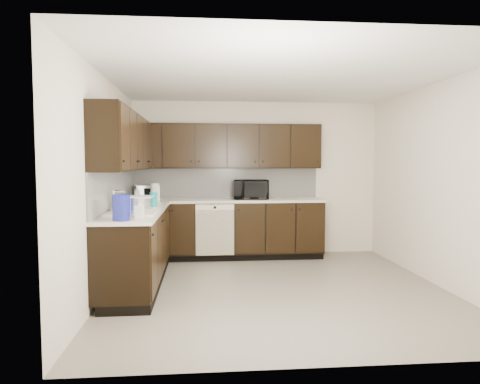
% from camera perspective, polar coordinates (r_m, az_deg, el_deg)
% --- Properties ---
extents(floor, '(4.00, 4.00, 0.00)m').
position_cam_1_polar(floor, '(5.30, 4.88, -12.68)').
color(floor, gray).
rests_on(floor, ground).
extents(ceiling, '(4.00, 4.00, 0.00)m').
position_cam_1_polar(ceiling, '(5.17, 5.05, 14.92)').
color(ceiling, white).
rests_on(ceiling, wall_back).
extents(wall_back, '(4.00, 0.02, 2.50)m').
position_cam_1_polar(wall_back, '(7.06, 2.18, 1.81)').
color(wall_back, beige).
rests_on(wall_back, floor).
extents(wall_left, '(0.02, 4.00, 2.50)m').
position_cam_1_polar(wall_left, '(5.13, -17.62, 0.81)').
color(wall_left, beige).
rests_on(wall_left, floor).
extents(wall_right, '(0.02, 4.00, 2.50)m').
position_cam_1_polar(wall_right, '(5.77, 24.92, 0.95)').
color(wall_right, beige).
rests_on(wall_right, floor).
extents(wall_front, '(4.00, 0.02, 2.50)m').
position_cam_1_polar(wall_front, '(3.14, 11.24, -1.00)').
color(wall_front, beige).
rests_on(wall_front, floor).
extents(lower_cabinets, '(3.00, 2.80, 0.90)m').
position_cam_1_polar(lower_cabinets, '(6.21, -6.13, -6.28)').
color(lower_cabinets, black).
rests_on(lower_cabinets, floor).
extents(countertop, '(3.03, 2.83, 0.04)m').
position_cam_1_polar(countertop, '(6.14, -6.18, -1.63)').
color(countertop, beige).
rests_on(countertop, lower_cabinets).
extents(backsplash, '(3.00, 2.80, 0.48)m').
position_cam_1_polar(backsplash, '(6.34, -8.05, 0.89)').
color(backsplash, beige).
rests_on(backsplash, countertop).
extents(upper_cabinets, '(3.00, 2.80, 0.70)m').
position_cam_1_polar(upper_cabinets, '(6.21, -7.09, 6.28)').
color(upper_cabinets, black).
rests_on(upper_cabinets, wall_back).
extents(dishwasher, '(0.58, 0.04, 0.78)m').
position_cam_1_polar(dishwasher, '(6.48, -3.36, -4.64)').
color(dishwasher, '#F4E8C7').
rests_on(dishwasher, lower_cabinets).
extents(sink, '(0.54, 0.82, 0.42)m').
position_cam_1_polar(sink, '(5.09, -14.05, -3.32)').
color(sink, '#F4E8C7').
rests_on(sink, countertop).
extents(microwave, '(0.57, 0.41, 0.30)m').
position_cam_1_polar(microwave, '(6.72, 1.47, 0.34)').
color(microwave, black).
rests_on(microwave, countertop).
extents(soap_bottle_a, '(0.09, 0.09, 0.20)m').
position_cam_1_polar(soap_bottle_a, '(4.55, -13.29, -2.15)').
color(soap_bottle_a, gray).
rests_on(soap_bottle_a, countertop).
extents(soap_bottle_b, '(0.13, 0.13, 0.25)m').
position_cam_1_polar(soap_bottle_b, '(6.30, -13.57, -0.23)').
color(soap_bottle_b, gray).
rests_on(soap_bottle_b, countertop).
extents(toaster_oven, '(0.40, 0.34, 0.22)m').
position_cam_1_polar(toaster_oven, '(6.82, -12.31, -0.04)').
color(toaster_oven, silver).
rests_on(toaster_oven, countertop).
extents(storage_bin, '(0.42, 0.31, 0.16)m').
position_cam_1_polar(storage_bin, '(5.34, -13.87, -1.48)').
color(storage_bin, white).
rests_on(storage_bin, countertop).
extents(blue_pitcher, '(0.23, 0.23, 0.26)m').
position_cam_1_polar(blue_pitcher, '(4.40, -15.56, -2.00)').
color(blue_pitcher, '#101A99').
rests_on(blue_pitcher, countertop).
extents(teal_tumbler, '(0.10, 0.10, 0.20)m').
position_cam_1_polar(teal_tumbler, '(5.46, -11.47, -1.09)').
color(teal_tumbler, '#0D8692').
rests_on(teal_tumbler, countertop).
extents(paper_towel_roll, '(0.16, 0.16, 0.27)m').
position_cam_1_polar(paper_towel_roll, '(6.41, -11.30, -0.06)').
color(paper_towel_roll, silver).
rests_on(paper_towel_roll, countertop).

